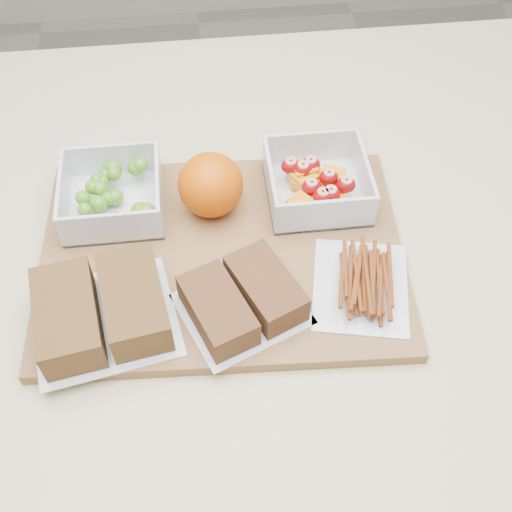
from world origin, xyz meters
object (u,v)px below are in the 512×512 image
object	(u,v)px
sandwich_bag_center	(242,300)
fruit_container	(317,184)
grape_container	(114,195)
cutting_board	(223,256)
pretzel_bag	(362,280)
sandwich_bag_left	(101,310)
orange	(211,185)

from	to	relation	value
sandwich_bag_center	fruit_container	bearing A→B (deg)	55.72
sandwich_bag_center	grape_container	bearing A→B (deg)	129.61
cutting_board	sandwich_bag_center	world-z (taller)	sandwich_bag_center
grape_container	pretzel_bag	distance (m)	0.31
pretzel_bag	sandwich_bag_left	bearing A→B (deg)	-177.39
orange	fruit_container	bearing A→B (deg)	2.49
sandwich_bag_center	pretzel_bag	distance (m)	0.13
sandwich_bag_left	pretzel_bag	xyz separation A→B (m)	(0.28, 0.01, -0.01)
sandwich_bag_center	pretzel_bag	bearing A→B (deg)	6.16
orange	sandwich_bag_center	size ratio (longest dim) A/B	0.49
grape_container	fruit_container	size ratio (longest dim) A/B	0.98
grape_container	fruit_container	xyz separation A→B (m)	(0.25, -0.01, -0.00)
grape_container	sandwich_bag_center	xyz separation A→B (m)	(0.14, -0.17, -0.00)
orange	grape_container	bearing A→B (deg)	172.86
cutting_board	fruit_container	bearing A→B (deg)	34.80
sandwich_bag_center	pretzel_bag	xyz separation A→B (m)	(0.13, 0.01, -0.01)
orange	sandwich_bag_center	bearing A→B (deg)	-81.94
sandwich_bag_left	orange	bearing A→B (deg)	50.19
cutting_board	sandwich_bag_left	world-z (taller)	sandwich_bag_left
fruit_container	grape_container	bearing A→B (deg)	177.90
cutting_board	fruit_container	world-z (taller)	fruit_container
cutting_board	sandwich_bag_center	size ratio (longest dim) A/B	2.66
grape_container	sandwich_bag_left	bearing A→B (deg)	-93.12
orange	sandwich_bag_center	world-z (taller)	orange
grape_container	sandwich_bag_center	bearing A→B (deg)	-50.39
fruit_container	sandwich_bag_left	size ratio (longest dim) A/B	0.71
grape_container	fruit_container	world-z (taller)	same
cutting_board	sandwich_bag_center	distance (m)	0.09
sandwich_bag_left	fruit_container	bearing A→B (deg)	31.53
grape_container	orange	xyz separation A→B (m)	(0.12, -0.01, 0.02)
fruit_container	sandwich_bag_center	bearing A→B (deg)	-124.28
fruit_container	sandwich_bag_left	bearing A→B (deg)	-148.47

